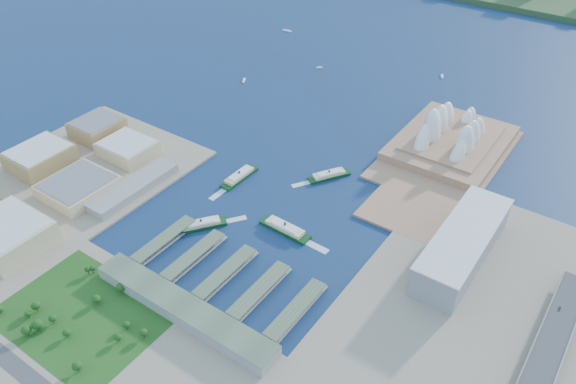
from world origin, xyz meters
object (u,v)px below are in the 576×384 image
Objects in this scene: toaster_building at (463,246)px; ferry_d at (285,227)px; ferry_a at (239,175)px; ferry_c at (201,223)px; opera_house at (454,127)px; car_c at (559,309)px; ferry_b at (329,174)px.

ferry_d is (-173.03, -64.46, -14.76)m from toaster_building.
ferry_c is at bearing -75.27° from ferry_a.
car_c is at bearing -49.63° from opera_house.
opera_house reaches higher than car_c.
car_c is (101.00, -24.68, -4.92)m from toaster_building.
ferry_b is 297.46m from car_c.
toaster_building reaches higher than ferry_d.
ferry_a is 98.02m from ferry_c.
toaster_building is at bearing -65.77° from opera_house.
car_c is at bearing -130.14° from ferry_c.
ferry_b is 0.97× the size of ferry_c.
toaster_building is (90.00, -200.00, -11.50)m from opera_house.
opera_house is 352.34m from ferry_c.
opera_house is 3.16× the size of ferry_a.
toaster_building is at bearing -67.20° from ferry_d.
ferry_a is at bearing -130.65° from opera_house.
toaster_building is 185.24m from ferry_d.
car_c is at bearing -0.26° from ferry_a.
toaster_building is 276.42m from ferry_c.
car_c is (353.48, 86.81, 10.36)m from ferry_c.
opera_house is at bearing 130.37° from car_c.
ferry_d reaches higher than ferry_b.
ferry_c is at bearing -80.03° from ferry_b.
ferry_a is at bearing -176.62° from toaster_building.
ferry_b is 173.88m from ferry_c.
toaster_building reaches higher than ferry_b.
toaster_building reaches higher than ferry_c.
car_c is at bearing -13.73° from toaster_building.
ferry_a is at bearing 67.23° from ferry_d.
ferry_c is at bearing 122.99° from ferry_d.
toaster_building is 2.55× the size of ferry_d.
ferry_a is (-275.71, -16.26, -15.11)m from toaster_building.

